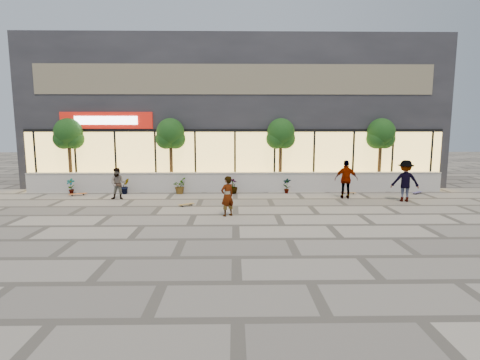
{
  "coord_description": "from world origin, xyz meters",
  "views": [
    {
      "loc": [
        -0.06,
        -12.77,
        3.4
      ],
      "look_at": [
        0.19,
        2.24,
        1.3
      ],
      "focal_mm": 28.0,
      "sensor_mm": 36.0,
      "label": 1
    }
  ],
  "objects_px": {
    "tree_east": "(381,135)",
    "skater_right_far": "(405,181)",
    "skateboard_left": "(78,194)",
    "skateboard_right_far": "(417,192)",
    "tree_west": "(68,136)",
    "tree_mideast": "(281,135)",
    "skater_left": "(118,184)",
    "skater_center": "(227,196)",
    "skateboard_center": "(186,204)",
    "skater_right_near": "(346,179)",
    "tree_midwest": "(171,135)",
    "skateboard_right_near": "(349,193)"
  },
  "relations": [
    {
      "from": "skater_left",
      "to": "skateboard_right_far",
      "type": "relative_size",
      "value": 2.08
    },
    {
      "from": "skateboard_left",
      "to": "tree_midwest",
      "type": "bearing_deg",
      "value": -7.67
    },
    {
      "from": "skater_right_near",
      "to": "skateboard_right_far",
      "type": "bearing_deg",
      "value": -155.13
    },
    {
      "from": "tree_east",
      "to": "skateboard_right_far",
      "type": "xyz_separation_m",
      "value": [
        1.47,
        -1.5,
        -2.91
      ]
    },
    {
      "from": "skater_center",
      "to": "tree_east",
      "type": "bearing_deg",
      "value": -179.51
    },
    {
      "from": "tree_west",
      "to": "skater_center",
      "type": "height_order",
      "value": "tree_west"
    },
    {
      "from": "tree_midwest",
      "to": "skater_right_near",
      "type": "height_order",
      "value": "tree_midwest"
    },
    {
      "from": "tree_mideast",
      "to": "skateboard_center",
      "type": "height_order",
      "value": "tree_mideast"
    },
    {
      "from": "tree_midwest",
      "to": "skater_right_near",
      "type": "distance_m",
      "value": 9.49
    },
    {
      "from": "skater_left",
      "to": "skater_right_far",
      "type": "bearing_deg",
      "value": -5.79
    },
    {
      "from": "skateboard_right_near",
      "to": "skateboard_left",
      "type": "bearing_deg",
      "value": -164.54
    },
    {
      "from": "skater_center",
      "to": "skateboard_center",
      "type": "xyz_separation_m",
      "value": [
        -1.83,
        1.92,
        -0.71
      ]
    },
    {
      "from": "skater_left",
      "to": "skateboard_left",
      "type": "xyz_separation_m",
      "value": [
        -2.37,
        1.04,
        -0.67
      ]
    },
    {
      "from": "tree_east",
      "to": "skateboard_left",
      "type": "relative_size",
      "value": 4.54
    },
    {
      "from": "skater_right_near",
      "to": "skateboard_center",
      "type": "relative_size",
      "value": 2.64
    },
    {
      "from": "tree_west",
      "to": "tree_mideast",
      "type": "bearing_deg",
      "value": 0.0
    },
    {
      "from": "skater_right_far",
      "to": "skateboard_left",
      "type": "xyz_separation_m",
      "value": [
        -15.85,
        1.72,
        -0.87
      ]
    },
    {
      "from": "tree_midwest",
      "to": "tree_east",
      "type": "distance_m",
      "value": 11.5
    },
    {
      "from": "skateboard_center",
      "to": "tree_mideast",
      "type": "bearing_deg",
      "value": 7.08
    },
    {
      "from": "tree_east",
      "to": "skateboard_left",
      "type": "bearing_deg",
      "value": -173.82
    },
    {
      "from": "tree_mideast",
      "to": "tree_east",
      "type": "xyz_separation_m",
      "value": [
        5.5,
        0.0,
        0.0
      ]
    },
    {
      "from": "skater_left",
      "to": "skater_right_far",
      "type": "relative_size",
      "value": 0.79
    },
    {
      "from": "tree_west",
      "to": "skateboard_center",
      "type": "height_order",
      "value": "tree_west"
    },
    {
      "from": "tree_mideast",
      "to": "tree_midwest",
      "type": "bearing_deg",
      "value": 180.0
    },
    {
      "from": "tree_midwest",
      "to": "tree_west",
      "type": "bearing_deg",
      "value": 180.0
    },
    {
      "from": "skateboard_center",
      "to": "skateboard_left",
      "type": "distance_m",
      "value": 6.37
    },
    {
      "from": "tree_mideast",
      "to": "skateboard_right_far",
      "type": "xyz_separation_m",
      "value": [
        6.97,
        -1.5,
        -2.91
      ]
    },
    {
      "from": "skateboard_center",
      "to": "skateboard_right_near",
      "type": "xyz_separation_m",
      "value": [
        8.05,
        2.84,
        -0.0
      ]
    },
    {
      "from": "tree_midwest",
      "to": "skateboard_left",
      "type": "bearing_deg",
      "value": -158.84
    },
    {
      "from": "skateboard_center",
      "to": "tree_east",
      "type": "bearing_deg",
      "value": -12.78
    },
    {
      "from": "tree_midwest",
      "to": "skateboard_center",
      "type": "relative_size",
      "value": 5.58
    },
    {
      "from": "tree_midwest",
      "to": "skater_right_far",
      "type": "height_order",
      "value": "tree_midwest"
    },
    {
      "from": "skater_left",
      "to": "skateboard_center",
      "type": "distance_m",
      "value": 3.84
    },
    {
      "from": "tree_west",
      "to": "tree_midwest",
      "type": "bearing_deg",
      "value": 0.0
    },
    {
      "from": "tree_mideast",
      "to": "skateboard_right_far",
      "type": "relative_size",
      "value": 5.38
    },
    {
      "from": "skateboard_right_near",
      "to": "tree_midwest",
      "type": "bearing_deg",
      "value": -174.55
    },
    {
      "from": "skater_left",
      "to": "skateboard_right_near",
      "type": "distance_m",
      "value": 11.58
    },
    {
      "from": "skater_right_near",
      "to": "skateboard_left",
      "type": "xyz_separation_m",
      "value": [
        -13.34,
        0.91,
        -0.84
      ]
    },
    {
      "from": "tree_mideast",
      "to": "skater_center",
      "type": "distance_m",
      "value": 7.21
    },
    {
      "from": "tree_east",
      "to": "skater_right_far",
      "type": "bearing_deg",
      "value": -91.95
    },
    {
      "from": "tree_midwest",
      "to": "tree_east",
      "type": "relative_size",
      "value": 1.0
    },
    {
      "from": "skateboard_left",
      "to": "skateboard_right_far",
      "type": "xyz_separation_m",
      "value": [
        17.43,
        0.23,
        -0.01
      ]
    },
    {
      "from": "skateboard_right_near",
      "to": "skater_right_near",
      "type": "bearing_deg",
      "value": -99.96
    },
    {
      "from": "tree_west",
      "to": "skateboard_center",
      "type": "bearing_deg",
      "value": -32.37
    },
    {
      "from": "tree_midwest",
      "to": "skater_right_near",
      "type": "xyz_separation_m",
      "value": [
        8.88,
        -2.64,
        -2.06
      ]
    },
    {
      "from": "tree_mideast",
      "to": "skater_center",
      "type": "xyz_separation_m",
      "value": [
        -2.82,
        -6.26,
        -2.2
      ]
    },
    {
      "from": "skater_center",
      "to": "skateboard_right_far",
      "type": "height_order",
      "value": "skater_center"
    },
    {
      "from": "skater_right_far",
      "to": "skateboard_right_near",
      "type": "xyz_separation_m",
      "value": [
        -1.99,
        1.95,
        -0.89
      ]
    },
    {
      "from": "tree_midwest",
      "to": "skateboard_center",
      "type": "distance_m",
      "value": 5.4
    },
    {
      "from": "skater_right_far",
      "to": "tree_midwest",
      "type": "bearing_deg",
      "value": -5.01
    }
  ]
}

